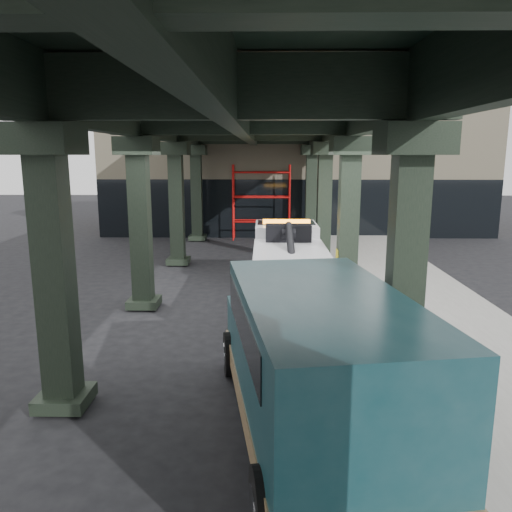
# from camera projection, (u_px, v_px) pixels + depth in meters

# --- Properties ---
(ground) EXTENTS (90.00, 90.00, 0.00)m
(ground) POSITION_uv_depth(u_px,v_px,m) (256.00, 332.00, 12.92)
(ground) COLOR black
(ground) RESTS_ON ground
(sidewalk) EXTENTS (5.00, 40.00, 0.15)m
(sidewalk) POSITION_uv_depth(u_px,v_px,m) (409.00, 307.00, 14.78)
(sidewalk) COLOR gray
(sidewalk) RESTS_ON ground
(lane_stripe) EXTENTS (0.12, 38.00, 0.01)m
(lane_stripe) POSITION_uv_depth(u_px,v_px,m) (315.00, 309.00, 14.85)
(lane_stripe) COLOR silver
(lane_stripe) RESTS_ON ground
(viaduct) EXTENTS (7.40, 32.00, 6.40)m
(viaduct) POSITION_uv_depth(u_px,v_px,m) (243.00, 120.00, 13.80)
(viaduct) COLOR black
(viaduct) RESTS_ON ground
(building) EXTENTS (22.00, 10.00, 8.00)m
(building) POSITION_uv_depth(u_px,v_px,m) (294.00, 163.00, 31.68)
(building) COLOR #C6B793
(building) RESTS_ON ground
(scaffolding) EXTENTS (3.08, 0.88, 4.00)m
(scaffolding) POSITION_uv_depth(u_px,v_px,m) (261.00, 200.00, 26.85)
(scaffolding) COLOR red
(scaffolding) RESTS_ON ground
(tow_truck) EXTENTS (2.33, 7.56, 2.47)m
(tow_truck) POSITION_uv_depth(u_px,v_px,m) (288.00, 263.00, 15.57)
(tow_truck) COLOR black
(tow_truck) RESTS_ON ground
(towed_van) EXTENTS (3.31, 6.53, 2.53)m
(towed_van) POSITION_uv_depth(u_px,v_px,m) (315.00, 360.00, 7.77)
(towed_van) COLOR #10353B
(towed_van) RESTS_ON ground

